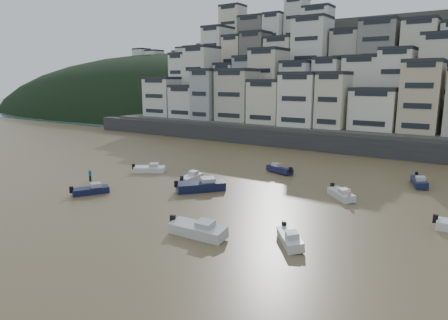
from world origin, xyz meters
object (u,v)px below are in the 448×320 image
Objects in this scene: boat_b at (290,237)px; boat_j at (91,189)px; boat_i at (419,181)px; person_blue at (90,175)px; boat_a at (198,228)px; boat_c at (201,184)px; boat_k at (149,168)px; boat_f at (191,177)px; boat_h at (280,168)px; boat_e at (341,193)px; person_pink at (349,196)px.

boat_b reaches higher than boat_j.
boat_i is 3.05× the size of person_blue.
boat_a reaches higher than boat_j.
boat_b is at bearing -7.81° from person_blue.
boat_i is (22.61, 18.42, -0.19)m from boat_c.
boat_b is 27.09m from boat_j.
boat_i is 1.04× the size of boat_k.
boat_j is (-33.19, -27.09, -0.07)m from boat_i.
boat_c reaches higher than boat_i.
person_blue is at bearing -143.52° from boat_k.
boat_k is at bearing -84.93° from boat_i.
boat_i is 42.84m from boat_j.
person_blue is (-11.77, -7.79, 0.19)m from boat_f.
person_blue is at bearing 116.72° from boat_f.
boat_h is 19.87m from boat_k.
boat_e is (-0.69, 15.88, 0.03)m from boat_b.
boat_c is at bearing 16.01° from person_blue.
person_pink reaches higher than boat_b.
boat_e is (15.81, 6.84, -0.24)m from boat_c.
boat_a reaches higher than boat_e.
boat_e is 2.87× the size of person_pink.
boat_h is 2.86× the size of person_pink.
boat_b is 32.77m from person_blue.
boat_i is at bearing -148.74° from boat_h.
boat_b is at bearing -79.16° from boat_c.
person_pink is (-5.44, -13.16, 0.15)m from boat_i.
boat_i is at bearing -11.29° from boat_c.
person_pink is at bearing -30.81° from boat_k.
boat_b is 24.04m from boat_f.
person_blue is 34.56m from person_pink.
person_pink is at bearing -39.65° from boat_i.
boat_a is at bearing -69.81° from boat_k.
boat_j is at bearing -113.20° from boat_k.
boat_k is at bearing 78.61° from boat_f.
person_pink is (0.67, 14.30, 0.21)m from boat_b.
boat_i reaches higher than boat_h.
boat_e is (6.97, 18.93, -0.14)m from boat_a.
boat_j is at bearing 167.58° from boat_a.
boat_f is at bearing -159.27° from boat_b.
boat_i is 38.31m from boat_k.
boat_j is at bearing -129.43° from boat_b.
boat_i is at bearing -22.38° from boat_j.
person_pink is at bearing 164.99° from boat_h.
boat_f is at bearing 92.02° from boat_c.
boat_c is 1.35× the size of boat_h.
boat_c is (-8.84, 12.09, 0.09)m from boat_a.
boat_i is 1.11× the size of boat_j.
person_blue is 1.00× the size of person_pink.
boat_e is at bearing 166.94° from boat_h.
boat_k is at bearing 141.17° from boat_a.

